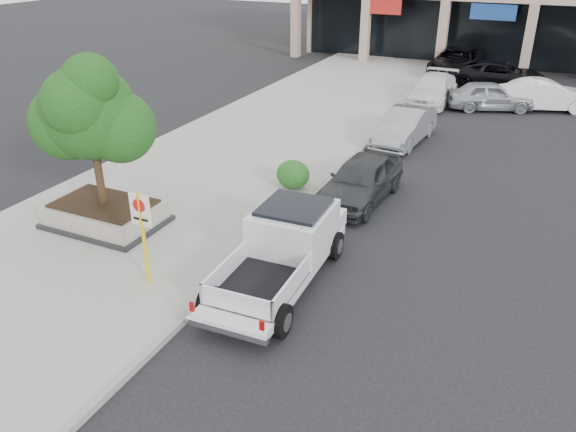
# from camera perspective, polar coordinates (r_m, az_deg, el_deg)

# --- Properties ---
(ground) EXTENTS (120.00, 120.00, 0.00)m
(ground) POSITION_cam_1_polar(r_m,az_deg,el_deg) (13.13, -0.70, -8.43)
(ground) COLOR black
(ground) RESTS_ON ground
(sidewalk) EXTENTS (8.00, 52.00, 0.15)m
(sidewalk) POSITION_cam_1_polar(r_m,az_deg,el_deg) (20.15, -7.36, 4.55)
(sidewalk) COLOR gray
(sidewalk) RESTS_ON ground
(curb) EXTENTS (0.20, 52.00, 0.15)m
(curb) POSITION_cam_1_polar(r_m,az_deg,el_deg) (18.46, 3.11, 2.64)
(curb) COLOR gray
(curb) RESTS_ON ground
(planter) EXTENTS (3.20, 2.20, 0.68)m
(planter) POSITION_cam_1_polar(r_m,az_deg,el_deg) (16.76, -18.06, 0.23)
(planter) COLOR black
(planter) RESTS_ON sidewalk
(planter_tree) EXTENTS (2.90, 2.55, 4.00)m
(planter_tree) POSITION_cam_1_polar(r_m,az_deg,el_deg) (15.77, -18.82, 9.99)
(planter_tree) COLOR black
(planter_tree) RESTS_ON planter
(no_parking_sign) EXTENTS (0.55, 0.09, 2.30)m
(no_parking_sign) POSITION_cam_1_polar(r_m,az_deg,el_deg) (13.14, -14.58, -1.05)
(no_parking_sign) COLOR yellow
(no_parking_sign) RESTS_ON sidewalk
(hedge) EXTENTS (1.10, 0.99, 0.93)m
(hedge) POSITION_cam_1_polar(r_m,az_deg,el_deg) (18.25, 0.51, 4.25)
(hedge) COLOR #124014
(hedge) RESTS_ON sidewalk
(pickup_truck) EXTENTS (2.18, 5.40, 1.68)m
(pickup_truck) POSITION_cam_1_polar(r_m,az_deg,el_deg) (13.23, -1.03, -3.83)
(pickup_truck) COLOR silver
(pickup_truck) RESTS_ON ground
(curb_car_a) EXTENTS (1.95, 4.25, 1.41)m
(curb_car_a) POSITION_cam_1_polar(r_m,az_deg,el_deg) (17.76, 7.44, 3.68)
(curb_car_a) COLOR #2C2E31
(curb_car_a) RESTS_ON ground
(curb_car_b) EXTENTS (1.81, 4.23, 1.36)m
(curb_car_b) POSITION_cam_1_polar(r_m,az_deg,el_deg) (23.38, 11.76, 8.89)
(curb_car_b) COLOR gray
(curb_car_b) RESTS_ON ground
(curb_car_c) EXTENTS (1.95, 4.72, 1.37)m
(curb_car_c) POSITION_cam_1_polar(r_m,az_deg,el_deg) (29.77, 14.46, 12.36)
(curb_car_c) COLOR white
(curb_car_c) RESTS_ON ground
(curb_car_d) EXTENTS (2.81, 5.91, 1.63)m
(curb_car_d) POSITION_cam_1_polar(r_m,az_deg,el_deg) (36.31, 16.70, 14.74)
(curb_car_d) COLOR black
(curb_car_d) RESTS_ON ground
(lot_car_a) EXTENTS (4.36, 3.01, 1.38)m
(lot_car_a) POSITION_cam_1_polar(r_m,az_deg,el_deg) (29.26, 19.86, 11.42)
(lot_car_a) COLOR #A7AAAF
(lot_car_a) RESTS_ON ground
(lot_car_b) EXTENTS (4.66, 2.90, 1.45)m
(lot_car_b) POSITION_cam_1_polar(r_m,az_deg,el_deg) (30.18, 24.69, 11.08)
(lot_car_b) COLOR white
(lot_car_b) RESTS_ON ground
(lot_car_d) EXTENTS (5.44, 2.88, 1.46)m
(lot_car_d) POSITION_cam_1_polar(r_m,az_deg,el_deg) (33.91, 20.68, 13.25)
(lot_car_d) COLOR black
(lot_car_d) RESTS_ON ground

